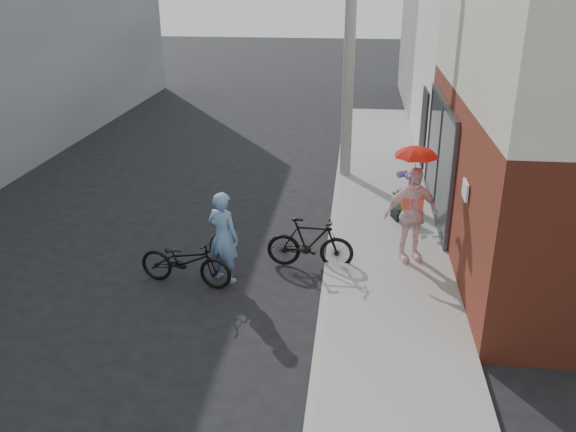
% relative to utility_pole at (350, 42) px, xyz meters
% --- Properties ---
extents(ground, '(80.00, 80.00, 0.00)m').
position_rel_utility_pole_xyz_m(ground, '(-1.10, -6.00, -3.50)').
color(ground, black).
rests_on(ground, ground).
extents(sidewalk, '(2.20, 24.00, 0.12)m').
position_rel_utility_pole_xyz_m(sidewalk, '(1.00, -4.00, -3.44)').
color(sidewalk, gray).
rests_on(sidewalk, ground).
extents(curb, '(0.12, 24.00, 0.12)m').
position_rel_utility_pole_xyz_m(curb, '(-0.16, -4.00, -3.44)').
color(curb, '#9E9E99').
rests_on(curb, ground).
extents(plaster_building, '(8.00, 6.00, 7.00)m').
position_rel_utility_pole_xyz_m(plaster_building, '(6.10, 3.00, 0.00)').
color(plaster_building, silver).
rests_on(plaster_building, ground).
extents(east_building_far, '(8.00, 8.00, 7.00)m').
position_rel_utility_pole_xyz_m(east_building_far, '(6.10, 10.00, 0.00)').
color(east_building_far, slate).
rests_on(east_building_far, ground).
extents(utility_pole, '(0.28, 0.28, 7.00)m').
position_rel_utility_pole_xyz_m(utility_pole, '(0.00, 0.00, 0.00)').
color(utility_pole, '#9E9E99').
rests_on(utility_pole, ground).
extents(officer, '(0.72, 0.62, 1.67)m').
position_rel_utility_pole_xyz_m(officer, '(-1.96, -5.94, -2.67)').
color(officer, '#6C92C0').
rests_on(officer, ground).
extents(bike_left, '(1.78, 0.87, 0.89)m').
position_rel_utility_pole_xyz_m(bike_left, '(-2.60, -6.16, -3.05)').
color(bike_left, black).
rests_on(bike_left, ground).
extents(bike_right, '(1.62, 0.49, 0.97)m').
position_rel_utility_pole_xyz_m(bike_right, '(-0.50, -5.25, -3.02)').
color(bike_right, black).
rests_on(bike_right, ground).
extents(kimono_woman, '(1.14, 0.78, 1.79)m').
position_rel_utility_pole_xyz_m(kimono_woman, '(1.32, -4.94, -2.48)').
color(kimono_woman, '#FFD5DD').
rests_on(kimono_woman, sidewalk).
extents(parasol, '(0.75, 0.75, 0.66)m').
position_rel_utility_pole_xyz_m(parasol, '(1.32, -4.94, -1.26)').
color(parasol, red).
rests_on(parasol, kimono_woman).
extents(planter, '(0.49, 0.49, 0.20)m').
position_rel_utility_pole_xyz_m(planter, '(1.31, -2.97, -3.28)').
color(planter, black).
rests_on(planter, sidewalk).
extents(potted_plant, '(0.51, 0.44, 0.56)m').
position_rel_utility_pole_xyz_m(potted_plant, '(1.31, -2.97, -2.89)').
color(potted_plant, '#38702C').
rests_on(potted_plant, planter).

